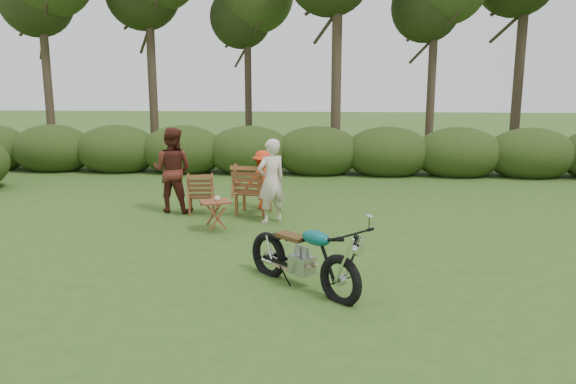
# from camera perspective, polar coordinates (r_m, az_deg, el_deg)

# --- Properties ---
(ground) EXTENTS (80.00, 80.00, 0.00)m
(ground) POSITION_cam_1_polar(r_m,az_deg,el_deg) (7.72, 1.17, -9.28)
(ground) COLOR #2E521B
(ground) RESTS_ON ground
(tree_line) EXTENTS (22.52, 11.62, 8.14)m
(tree_line) POSITION_cam_1_polar(r_m,az_deg,el_deg) (16.98, 5.00, 15.06)
(tree_line) COLOR #392B1F
(tree_line) RESTS_ON ground
(motorcycle) EXTENTS (1.91, 1.86, 1.10)m
(motorcycle) POSITION_cam_1_polar(r_m,az_deg,el_deg) (7.61, 1.43, -9.60)
(motorcycle) COLOR #0B948E
(motorcycle) RESTS_ON ground
(lawn_chair_right) EXTENTS (0.84, 0.84, 1.05)m
(lawn_chair_right) POSITION_cam_1_polar(r_m,az_deg,el_deg) (11.58, -3.51, -2.21)
(lawn_chair_right) COLOR brown
(lawn_chair_right) RESTS_ON ground
(lawn_chair_left) EXTENTS (0.68, 0.68, 0.87)m
(lawn_chair_left) POSITION_cam_1_polar(r_m,az_deg,el_deg) (11.72, -8.71, -2.16)
(lawn_chair_left) COLOR #5B3516
(lawn_chair_left) RESTS_ON ground
(side_table) EXTENTS (0.69, 0.64, 0.56)m
(side_table) POSITION_cam_1_polar(r_m,az_deg,el_deg) (10.28, -7.35, -2.43)
(side_table) COLOR brown
(side_table) RESTS_ON ground
(cup) EXTENTS (0.12, 0.12, 0.09)m
(cup) POSITION_cam_1_polar(r_m,az_deg,el_deg) (10.21, -7.19, -0.66)
(cup) COLOR beige
(cup) RESTS_ON side_table
(adult_a) EXTENTS (0.71, 0.67, 1.62)m
(adult_a) POSITION_cam_1_polar(r_m,az_deg,el_deg) (10.89, -1.68, -3.09)
(adult_a) COLOR beige
(adult_a) RESTS_ON ground
(adult_b) EXTENTS (0.93, 0.76, 1.75)m
(adult_b) POSITION_cam_1_polar(r_m,az_deg,el_deg) (12.00, -11.50, -1.94)
(adult_b) COLOR #4D1F16
(adult_b) RESTS_ON ground
(child) EXTENTS (0.93, 0.79, 1.25)m
(child) POSITION_cam_1_polar(r_m,az_deg,el_deg) (12.05, -2.54, -1.66)
(child) COLOR red
(child) RESTS_ON ground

